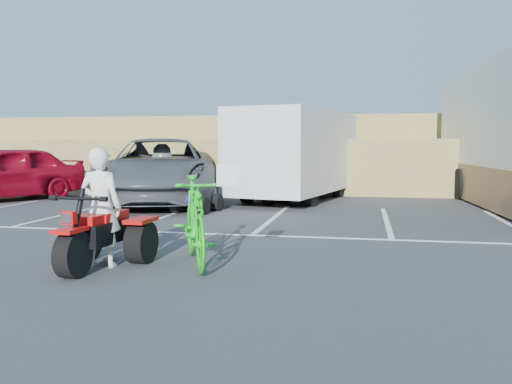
% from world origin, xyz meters
% --- Properties ---
extents(ground, '(100.00, 100.00, 0.00)m').
position_xyz_m(ground, '(0.00, 0.00, 0.00)').
color(ground, '#3C3C3F').
rests_on(ground, ground).
extents(parking_stripes, '(28.00, 5.16, 0.01)m').
position_xyz_m(parking_stripes, '(0.87, 4.07, 0.00)').
color(parking_stripes, white).
rests_on(parking_stripes, ground).
extents(grass_embankment, '(40.00, 8.50, 3.10)m').
position_xyz_m(grass_embankment, '(0.00, 15.48, 1.42)').
color(grass_embankment, olive).
rests_on(grass_embankment, ground).
extents(red_trike_atv, '(1.37, 1.77, 1.11)m').
position_xyz_m(red_trike_atv, '(-1.65, -0.87, 0.00)').
color(red_trike_atv, '#BF0C0A').
rests_on(red_trike_atv, ground).
extents(rider, '(0.66, 0.45, 1.76)m').
position_xyz_m(rider, '(-1.64, -0.72, 0.88)').
color(rider, white).
rests_on(rider, ground).
extents(green_dirt_bike, '(1.47, 2.28, 1.33)m').
position_xyz_m(green_dirt_bike, '(-0.32, -0.34, 0.67)').
color(green_dirt_bike, '#14BF19').
rests_on(green_dirt_bike, ground).
extents(grey_pickup, '(5.21, 7.84, 2.00)m').
position_xyz_m(grey_pickup, '(-4.07, 7.93, 1.00)').
color(grey_pickup, '#4D5055').
rests_on(grey_pickup, ground).
extents(red_car, '(4.38, 5.58, 1.78)m').
position_xyz_m(red_car, '(-9.27, 7.42, 0.89)').
color(red_car, maroon).
rests_on(red_car, ground).
extents(cargo_trailer, '(3.73, 6.52, 2.86)m').
position_xyz_m(cargo_trailer, '(-0.01, 9.45, 1.55)').
color(cargo_trailer, silver).
rests_on(cargo_trailer, ground).
extents(quad_atv_blue, '(1.16, 1.44, 0.85)m').
position_xyz_m(quad_atv_blue, '(-2.21, 5.79, 0.00)').
color(quad_atv_blue, navy).
rests_on(quad_atv_blue, ground).
extents(quad_atv_green, '(1.47, 1.76, 1.01)m').
position_xyz_m(quad_atv_green, '(-0.08, 8.25, 0.00)').
color(quad_atv_green, '#195A14').
rests_on(quad_atv_green, ground).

